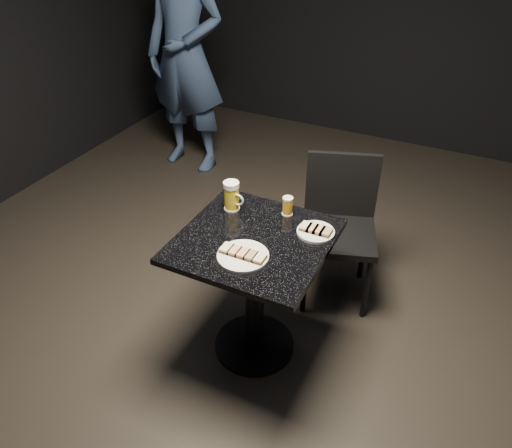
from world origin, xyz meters
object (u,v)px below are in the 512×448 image
object	(u,v)px
patron	(185,55)
chair	(339,221)
plate_large	(243,256)
beer_mug	(232,196)
beer_tumbler	(288,206)
plate_small	(316,232)
table	(254,277)

from	to	relation	value
patron	chair	xyz separation A→B (m)	(1.70, -1.05, -0.47)
plate_large	chair	size ratio (longest dim) A/B	0.27
beer_mug	plate_large	bearing A→B (deg)	-54.71
patron	beer_tumbler	world-z (taller)	patron
plate_small	patron	world-z (taller)	patron
plate_small	beer_tumbler	world-z (taller)	beer_tumbler
plate_small	beer_mug	bearing A→B (deg)	178.76
table	beer_tumbler	size ratio (longest dim) A/B	7.65
plate_large	chair	distance (m)	0.89
table	chair	xyz separation A→B (m)	(0.22, 0.68, -0.01)
plate_large	beer_mug	bearing A→B (deg)	125.29
beer_mug	chair	world-z (taller)	beer_mug
plate_large	table	xyz separation A→B (m)	(-0.02, 0.15, -0.25)
patron	table	xyz separation A→B (m)	(1.48, -1.72, -0.47)
table	chair	world-z (taller)	chair
patron	beer_mug	size ratio (longest dim) A/B	12.35
plate_large	table	bearing A→B (deg)	97.09
table	beer_mug	size ratio (longest dim) A/B	4.75
plate_small	chair	xyz separation A→B (m)	(-0.02, 0.51, -0.26)
chair	patron	bearing A→B (deg)	148.34
plate_small	table	xyz separation A→B (m)	(-0.25, -0.17, -0.25)
plate_small	chair	distance (m)	0.57
patron	chair	size ratio (longest dim) A/B	2.22
table	beer_mug	bearing A→B (deg)	140.33
table	beer_tumbler	world-z (taller)	beer_tumbler
plate_large	plate_small	distance (m)	0.39
patron	beer_mug	bearing A→B (deg)	-49.83
beer_mug	plate_small	bearing A→B (deg)	-1.24
patron	chair	world-z (taller)	patron
chair	table	bearing A→B (deg)	-108.29
plate_large	chair	bearing A→B (deg)	76.11
plate_small	beer_tumbler	size ratio (longest dim) A/B	1.87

